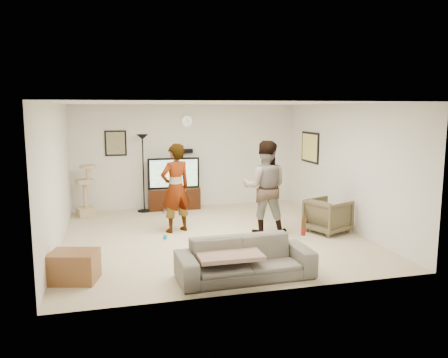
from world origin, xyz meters
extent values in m
cube|color=tan|center=(0.00, 0.00, -0.01)|extent=(5.50, 5.50, 0.02)
cube|color=white|center=(0.00, 0.00, 2.51)|extent=(5.50, 5.50, 0.02)
cube|color=white|center=(0.00, 2.75, 1.25)|extent=(5.50, 0.04, 2.50)
cube|color=white|center=(0.00, -2.75, 1.25)|extent=(5.50, 0.04, 2.50)
cube|color=white|center=(-2.75, 0.00, 1.25)|extent=(0.04, 5.50, 2.50)
cube|color=white|center=(2.75, 0.00, 1.25)|extent=(0.04, 5.50, 2.50)
cylinder|color=silver|center=(0.00, 2.72, 2.10)|extent=(0.26, 0.04, 0.26)
cube|color=black|center=(0.00, 2.69, 1.38)|extent=(0.25, 0.10, 0.10)
cube|color=#787252|center=(-1.70, 2.73, 1.60)|extent=(0.42, 0.03, 0.52)
cube|color=#F0D66A|center=(2.73, 1.60, 1.50)|extent=(0.03, 0.78, 0.62)
cube|color=black|center=(-0.38, 2.50, 0.25)|extent=(1.22, 0.45, 0.51)
cube|color=silver|center=(-0.48, 2.11, 0.04)|extent=(0.40, 0.30, 0.07)
cube|color=black|center=(-0.38, 2.50, 0.87)|extent=(1.24, 0.08, 0.73)
cube|color=#88EA53|center=(-0.38, 2.46, 0.87)|extent=(1.14, 0.01, 0.64)
cylinder|color=black|center=(-1.10, 2.39, 0.91)|extent=(0.32, 0.32, 1.81)
cube|color=tan|center=(-2.41, 2.25, 0.58)|extent=(0.47, 0.47, 1.17)
imported|color=gray|center=(-0.63, 0.47, 0.87)|extent=(0.75, 0.63, 1.74)
imported|color=#4C70A1|center=(1.02, -0.06, 0.90)|extent=(1.05, 0.93, 1.81)
imported|color=#635F54|center=(-0.04, -2.21, 0.28)|extent=(1.96, 0.82, 0.57)
cube|color=tan|center=(-0.29, -2.21, 0.38)|extent=(0.90, 0.71, 0.06)
cylinder|color=#5A3214|center=(0.86, -2.21, 0.69)|extent=(0.06, 0.06, 0.25)
imported|color=brown|center=(2.24, -0.33, 0.33)|extent=(0.95, 0.93, 0.66)
cube|color=brown|center=(-2.40, -1.74, 0.21)|extent=(0.74, 0.63, 0.43)
sphere|color=#0080A9|center=(-0.91, 0.00, 0.04)|extent=(0.08, 0.08, 0.08)
camera|label=1|loc=(-1.86, -8.08, 2.41)|focal=35.94mm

